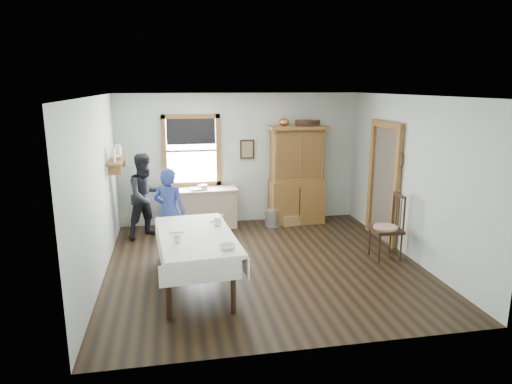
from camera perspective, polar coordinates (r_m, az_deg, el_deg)
room at (r=7.15m, az=0.97°, el=1.05°), size 5.01×5.01×2.70m
window at (r=9.40m, az=-8.08°, el=5.64°), size 1.18×0.07×1.48m
doorway at (r=8.77m, az=15.74°, el=1.60°), size 0.09×1.14×2.22m
wall_shelf at (r=8.54m, az=-17.01°, el=4.00°), size 0.24×1.00×0.44m
framed_picture at (r=9.52m, az=-1.11°, el=5.35°), size 0.30×0.04×0.40m
rug_beater at (r=8.20m, az=17.63°, el=4.64°), size 0.01×0.27×0.27m
work_counter at (r=9.36m, az=-6.77°, el=-2.02°), size 1.44×0.59×0.81m
china_hutch at (r=9.56m, az=5.13°, el=2.12°), size 1.21×0.58×2.04m
dining_table at (r=6.66m, az=-7.39°, el=-8.52°), size 1.22×2.10×0.81m
spindle_chair at (r=7.93m, az=15.97°, el=-4.17°), size 0.53×0.53×1.12m
pail at (r=9.47m, az=2.06°, el=-3.28°), size 0.34×0.34×0.33m
wicker_basket at (r=9.58m, az=4.30°, el=-3.47°), size 0.41×0.32×0.22m
woman_blue at (r=7.88m, az=-10.74°, el=-2.87°), size 0.60×0.50×1.41m
figure_dark at (r=8.89m, az=-13.53°, el=-0.85°), size 0.92×0.86×1.50m
table_cup_a at (r=6.84m, az=-4.89°, el=-3.80°), size 0.15×0.15×0.11m
table_cup_b at (r=6.19m, az=-9.82°, el=-5.86°), size 0.13×0.13×0.10m
table_bowl at (r=5.90m, az=-3.61°, el=-6.85°), size 0.27×0.27×0.06m
counter_book at (r=9.17m, az=-8.29°, el=0.30°), size 0.22×0.27×0.02m
counter_bowl at (r=9.38m, az=-6.79°, el=0.75°), size 0.24×0.24×0.06m
shelf_bowl at (r=8.55m, az=-17.01°, el=4.17°), size 0.22×0.22×0.05m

